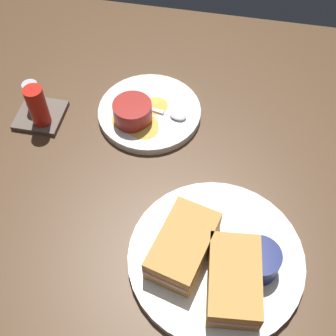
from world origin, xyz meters
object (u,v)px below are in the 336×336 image
object	(u,v)px
plate_sandwich_main	(216,258)
spoon_by_gravy_ramekin	(171,114)
ramekin_light_gravy	(133,111)
sandwich_half_far	(234,280)
sandwich_half_near	(183,245)
ramekin_dark_sauce	(258,260)
spoon_by_dark_ramekin	(221,262)
plate_chips_companion	(150,112)
condiment_caddy	(38,107)

from	to	relation	value
plate_sandwich_main	spoon_by_gravy_ramekin	xyz separation A→B (cm)	(27.83, 12.71, 1.16)
ramekin_light_gravy	sandwich_half_far	bearing A→B (deg)	-142.82
sandwich_half_near	plate_sandwich_main	bearing A→B (deg)	-85.91
sandwich_half_near	sandwich_half_far	size ratio (longest dim) A/B	1.04
plate_sandwich_main	ramekin_dark_sauce	world-z (taller)	ramekin_dark_sauce
plate_sandwich_main	spoon_by_dark_ramekin	xyz separation A→B (cm)	(-0.99, -0.92, 1.16)
ramekin_dark_sauce	plate_chips_companion	world-z (taller)	ramekin_dark_sauce
sandwich_half_near	ramekin_light_gravy	size ratio (longest dim) A/B	1.94
sandwich_half_near	ramekin_light_gravy	xyz separation A→B (cm)	(25.90, 14.41, -0.22)
ramekin_light_gravy	spoon_by_dark_ramekin	bearing A→B (deg)	-142.11
ramekin_dark_sauce	spoon_by_gravy_ramekin	distance (cm)	34.19
sandwich_half_far	condiment_caddy	bearing A→B (deg)	55.92
plate_sandwich_main	ramekin_light_gravy	xyz separation A→B (cm)	(25.52, 19.72, 2.98)
ramekin_light_gravy	condiment_caddy	distance (cm)	18.61
spoon_by_dark_ramekin	ramekin_light_gravy	xyz separation A→B (cm)	(26.51, 20.64, 1.82)
sandwich_half_far	condiment_caddy	distance (cm)	49.74
sandwich_half_far	spoon_by_dark_ramekin	world-z (taller)	sandwich_half_far
plate_sandwich_main	sandwich_half_far	bearing A→B (deg)	-145.91
sandwich_half_near	ramekin_light_gravy	world-z (taller)	sandwich_half_near
ramekin_dark_sauce	ramekin_light_gravy	xyz separation A→B (cm)	(26.06, 26.00, -0.06)
sandwich_half_near	ramekin_dark_sauce	size ratio (longest dim) A/B	2.19
sandwich_half_far	plate_chips_companion	bearing A→B (deg)	31.40
condiment_caddy	spoon_by_dark_ramekin	bearing A→B (deg)	-122.00
spoon_by_dark_ramekin	ramekin_light_gravy	size ratio (longest dim) A/B	1.33
plate_sandwich_main	plate_chips_companion	xyz separation A→B (cm)	(28.59, 17.16, 0.00)
ramekin_light_gravy	sandwich_half_near	bearing A→B (deg)	-150.91
ramekin_light_gravy	condiment_caddy	bearing A→B (deg)	96.36
ramekin_dark_sauce	ramekin_light_gravy	bearing A→B (deg)	44.93
ramekin_dark_sauce	condiment_caddy	bearing A→B (deg)	61.66
plate_sandwich_main	condiment_caddy	size ratio (longest dim) A/B	2.95
condiment_caddy	plate_sandwich_main	bearing A→B (deg)	-121.55
spoon_by_gravy_ramekin	spoon_by_dark_ramekin	bearing A→B (deg)	-154.69
ramekin_dark_sauce	plate_chips_companion	distance (cm)	37.51
ramekin_light_gravy	plate_chips_companion	bearing A→B (deg)	-39.81
ramekin_dark_sauce	ramekin_light_gravy	world-z (taller)	ramekin_dark_sauce
plate_sandwich_main	spoon_by_dark_ramekin	world-z (taller)	spoon_by_dark_ramekin
sandwich_half_near	spoon_by_gravy_ramekin	size ratio (longest dim) A/B	1.46
ramekin_light_gravy	spoon_by_gravy_ramekin	xyz separation A→B (cm)	(2.31, -7.00, -1.82)
sandwich_half_near	ramekin_dark_sauce	xyz separation A→B (cm)	(-0.16, -11.58, -0.15)
spoon_by_gravy_ramekin	ramekin_light_gravy	bearing A→B (deg)	108.23
sandwich_half_near	spoon_by_dark_ramekin	bearing A→B (deg)	-95.61
sandwich_half_near	sandwich_half_far	world-z (taller)	same
ramekin_light_gravy	condiment_caddy	xyz separation A→B (cm)	(-2.06, 18.49, -0.38)
sandwich_half_far	condiment_caddy	world-z (taller)	condiment_caddy
plate_chips_companion	ramekin_dark_sauce	bearing A→B (deg)	-141.18
sandwich_half_near	sandwich_half_far	distance (cm)	9.21
plate_sandwich_main	plate_chips_companion	distance (cm)	33.35
sandwich_half_near	spoon_by_gravy_ramekin	bearing A→B (deg)	14.71
spoon_by_dark_ramekin	condiment_caddy	distance (cm)	46.16
plate_sandwich_main	spoon_by_dark_ramekin	size ratio (longest dim) A/B	2.82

